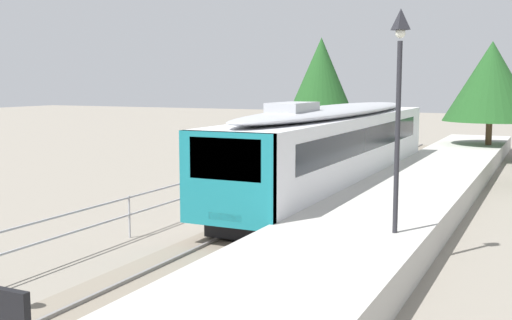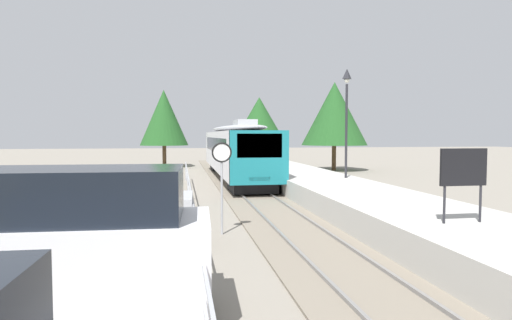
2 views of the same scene
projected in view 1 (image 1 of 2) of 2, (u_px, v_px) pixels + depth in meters
The scene contains 7 objects.
ground_plane at pixel (158, 231), 19.12m from camera, with size 160.00×160.00×0.00m, color gray.
track_rails at pixel (245, 241), 17.84m from camera, with size 3.20×60.00×0.14m.
commuter_train at pixel (336, 143), 24.82m from camera, with size 2.82×18.83×3.74m.
station_platform at pixel (356, 239), 16.39m from camera, with size 3.90×60.00×0.90m, color #B7B5AD.
platform_lamp_mid_platform at pixel (399, 79), 14.74m from camera, with size 0.34×0.34×5.35m.
tree_behind_carpark at pixel (491, 81), 36.16m from camera, with size 5.37×5.37×6.90m.
tree_behind_station_far at pixel (321, 81), 37.96m from camera, with size 4.47×4.47×7.23m.
Camera 1 is at (7.78, 6.42, 4.53)m, focal length 43.87 mm.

